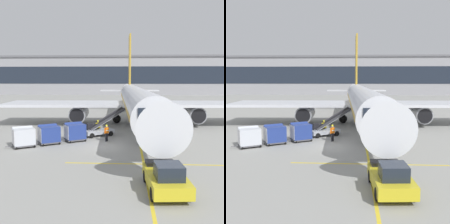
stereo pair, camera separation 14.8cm
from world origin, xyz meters
The scene contains 14 objects.
ground_plane centered at (0.00, 0.00, 0.00)m, with size 600.00×600.00×0.00m, color gray.
parked_airplane centered at (3.34, 13.28, 3.38)m, with size 36.69×46.27×15.21m.
belt_loader centered at (-0.92, 5.14, 0.88)m, with size 5.08×3.94×3.12m.
baggage_cart_lead centered at (-3.27, 2.28, 1.00)m, with size 2.74×2.40×1.91m.
baggage_cart_second centered at (-5.59, 0.86, 1.00)m, with size 2.74×2.40×1.91m.
baggage_cart_third centered at (-7.64, -0.48, 1.00)m, with size 2.74×2.40×1.91m.
pushback_tug centered at (4.35, -10.23, 0.83)m, with size 2.43×4.55×1.83m.
ground_crew_by_loader centered at (-3.89, 2.79, 1.00)m, with size 0.43×0.46×1.74m.
ground_crew_by_carts centered at (0.02, 2.28, 1.00)m, with size 0.44×0.43×1.74m.
ground_crew_marshaller centered at (-1.20, 5.31, 1.00)m, with size 0.56×0.33×1.74m.
safety_cone_engine_keepout centered at (-1.65, 9.56, 0.33)m, with size 0.60×0.60×0.68m.
apron_guidance_line_lead_in centered at (3.40, 12.38, 0.00)m, with size 0.20×110.00×0.01m.
apron_guidance_line_stop_bar centered at (3.38, -5.19, 0.00)m, with size 12.00×0.20×0.01m.
terminal_building centered at (-10.00, 92.15, 7.64)m, with size 128.21×19.45×15.39m.
Camera 1 is at (2.11, -25.69, 6.46)m, focal length 44.54 mm.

